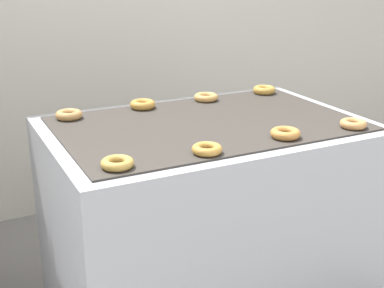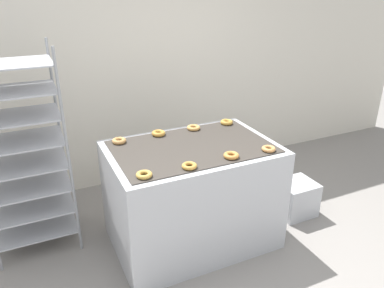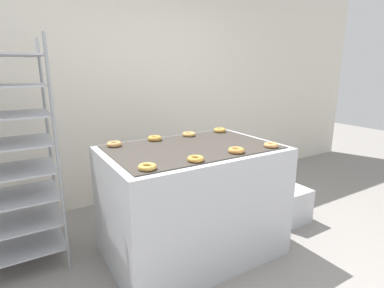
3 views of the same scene
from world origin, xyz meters
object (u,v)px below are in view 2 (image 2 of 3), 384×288
Objects in this scene: donut_far_left at (119,141)px; donut_far_midleft at (159,133)px; donut_far_midright at (194,128)px; donut_near_left at (144,175)px; donut_near_midleft at (189,166)px; baking_rack_cart at (23,153)px; glaze_bin at (296,198)px; fryer_machine at (192,195)px; donut_near_right at (269,149)px; donut_near_midright at (231,155)px; donut_far_right at (227,122)px.

donut_far_left is 0.98× the size of donut_far_midleft.
donut_far_left is 0.98× the size of donut_far_midright.
donut_near_midleft is (0.35, -0.01, -0.00)m from donut_near_left.
baking_rack_cart reaches higher than donut_near_left.
fryer_machine is at bearing 176.68° from glaze_bin.
donut_near_right is 0.95× the size of donut_far_left.
fryer_machine is at bearing 119.31° from donut_near_midright.
glaze_bin is 1.89m from donut_far_left.
donut_far_midleft reaches higher than donut_near_left.
donut_near_midleft is 0.79m from donut_far_midright.
donut_near_left is 1.01× the size of donut_near_midleft.
fryer_machine is at bearing 62.14° from donut_near_midleft.
glaze_bin is 3.00× the size of donut_near_midright.
baking_rack_cart reaches higher than donut_near_right.
donut_far_left is at bearing 148.30° from fryer_machine.
donut_far_left is (-1.06, 0.68, 0.00)m from donut_near_right.
baking_rack_cart is 0.79m from donut_far_left.
donut_near_midleft is 0.95× the size of donut_far_right.
donut_near_right is at bearing -155.38° from glaze_bin.
baking_rack_cart is 4.86× the size of glaze_bin.
baking_rack_cart is at bearing 141.23° from donut_near_midleft.
donut_far_midleft is 1.00× the size of donut_far_midright.
donut_near_midright is at bearing -60.69° from fryer_machine.
fryer_machine is 12.21× the size of donut_near_midleft.
glaze_bin is at bearing 15.44° from donut_near_midright.
donut_far_midleft reaches higher than glaze_bin.
baking_rack_cart reaches higher than donut_far_left.
donut_far_midleft is at bearing 135.11° from donut_near_right.
donut_far_right is at bearing -6.11° from baking_rack_cart.
baking_rack_cart is 14.62× the size of donut_far_midright.
fryer_machine is 11.65× the size of donut_far_left.
donut_far_midright is (0.36, 0.70, 0.00)m from donut_near_midleft.
donut_far_midleft reaches higher than donut_far_midright.
donut_near_midleft is (1.11, -0.89, 0.05)m from baking_rack_cart.
donut_near_midright is (0.72, 0.01, 0.00)m from donut_near_left.
donut_far_midleft is (-0.36, 0.68, 0.00)m from donut_near_midright.
donut_far_right reaches higher than glaze_bin.
donut_near_right is 0.95× the size of donut_far_right.
donut_near_midleft is 0.37m from donut_near_midright.
glaze_bin is 1.87m from donut_near_left.
donut_near_right is 0.98m from donut_far_midleft.
baking_rack_cart is at bearing 166.08° from glaze_bin.
glaze_bin is 1.26m from donut_near_midright.
donut_far_midleft is (-0.17, 0.35, 0.49)m from fryer_machine.
fryer_machine is at bearing 146.68° from donut_near_right.
baking_rack_cart is 15.57× the size of donut_near_midleft.
donut_near_left is 0.95× the size of donut_far_midleft.
donut_near_right reaches higher than fryer_machine.
donut_near_right is at bearing 0.39° from donut_near_midleft.
donut_near_midright is at bearing -117.10° from donut_far_right.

